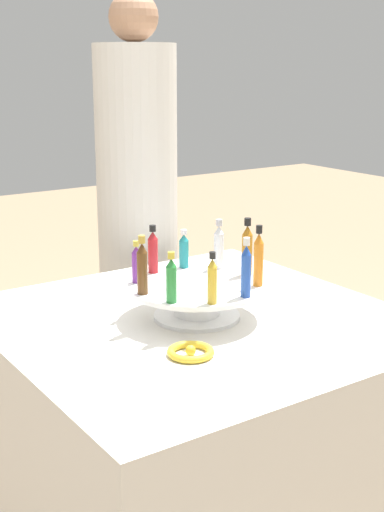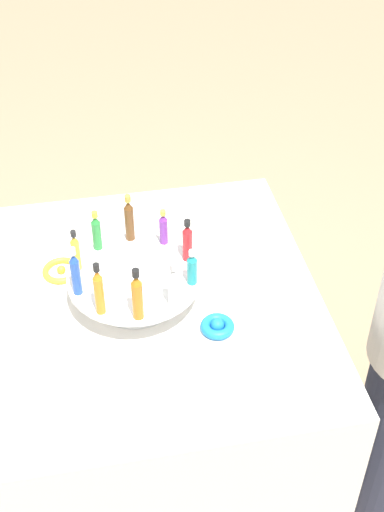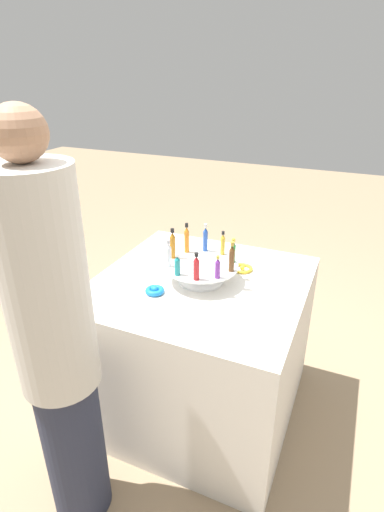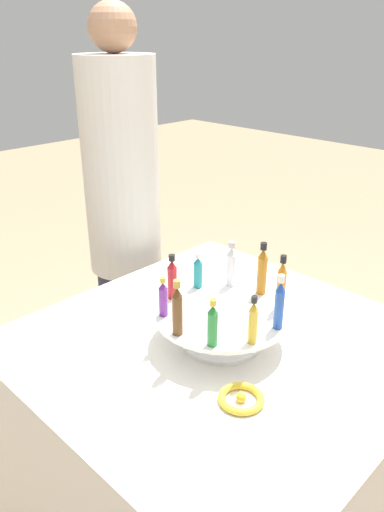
# 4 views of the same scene
# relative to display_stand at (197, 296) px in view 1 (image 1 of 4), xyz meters

# --- Properties ---
(party_table) EXTENTS (0.97, 0.97, 0.78)m
(party_table) POSITION_rel_display_stand_xyz_m (0.00, 0.00, -0.45)
(party_table) COLOR silver
(party_table) RESTS_ON ground_plane
(display_stand) EXTENTS (0.35, 0.35, 0.09)m
(display_stand) POSITION_rel_display_stand_xyz_m (0.00, 0.00, 0.00)
(display_stand) COLOR white
(display_stand) RESTS_ON party_table
(bottle_purple) EXTENTS (0.02, 0.02, 0.11)m
(bottle_purple) POSITION_rel_display_stand_xyz_m (-0.10, -0.12, 0.08)
(bottle_purple) COLOR #702D93
(bottle_purple) RESTS_ON display_stand
(bottle_brown) EXTENTS (0.03, 0.03, 0.14)m
(bottle_brown) POSITION_rel_display_stand_xyz_m (-0.01, -0.15, 0.10)
(bottle_brown) COLOR brown
(bottle_brown) RESTS_ON display_stand
(bottle_green) EXTENTS (0.02, 0.02, 0.12)m
(bottle_green) POSITION_rel_display_stand_xyz_m (0.08, -0.13, 0.09)
(bottle_green) COLOR #288438
(bottle_green) RESTS_ON display_stand
(bottle_gold) EXTENTS (0.02, 0.02, 0.12)m
(bottle_gold) POSITION_rel_display_stand_xyz_m (0.14, -0.06, 0.09)
(bottle_gold) COLOR gold
(bottle_gold) RESTS_ON display_stand
(bottle_blue) EXTENTS (0.02, 0.02, 0.14)m
(bottle_blue) POSITION_rel_display_stand_xyz_m (0.15, 0.04, 0.10)
(bottle_blue) COLOR #234CAD
(bottle_blue) RESTS_ON display_stand
(bottle_orange) EXTENTS (0.02, 0.02, 0.15)m
(bottle_orange) POSITION_rel_display_stand_xyz_m (0.10, 0.12, 0.10)
(bottle_orange) COLOR orange
(bottle_orange) RESTS_ON display_stand
(bottle_amber) EXTENTS (0.03, 0.03, 0.15)m
(bottle_amber) POSITION_rel_display_stand_xyz_m (0.01, 0.15, 0.10)
(bottle_amber) COLOR #AD6B19
(bottle_amber) RESTS_ON display_stand
(bottle_clear) EXTENTS (0.03, 0.03, 0.13)m
(bottle_clear) POSITION_rel_display_stand_xyz_m (-0.08, 0.13, 0.09)
(bottle_clear) COLOR silver
(bottle_clear) RESTS_ON display_stand
(bottle_teal) EXTENTS (0.03, 0.03, 0.10)m
(bottle_teal) POSITION_rel_display_stand_xyz_m (-0.14, 0.06, 0.08)
(bottle_teal) COLOR teal
(bottle_teal) RESTS_ON display_stand
(bottle_red) EXTENTS (0.03, 0.03, 0.13)m
(bottle_red) POSITION_rel_display_stand_xyz_m (-0.15, -0.04, 0.09)
(bottle_red) COLOR #B21E23
(bottle_red) RESTS_ON display_stand
(ribbon_bow_blue) EXTENTS (0.09, 0.09, 0.04)m
(ribbon_bow_blue) POSITION_rel_display_stand_xyz_m (-0.19, 0.15, -0.04)
(ribbon_bow_blue) COLOR blue
(ribbon_bow_blue) RESTS_ON party_table
(ribbon_bow_gold) EXTENTS (0.10, 0.10, 0.02)m
(ribbon_bow_gold) POSITION_rel_display_stand_xyz_m (0.19, -0.15, -0.05)
(ribbon_bow_gold) COLOR gold
(ribbon_bow_gold) RESTS_ON party_table
(person_figure) EXTENTS (0.28, 0.28, 1.62)m
(person_figure) POSITION_rel_display_stand_xyz_m (-0.71, 0.24, -0.02)
(person_figure) COLOR #282D42
(person_figure) RESTS_ON ground_plane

